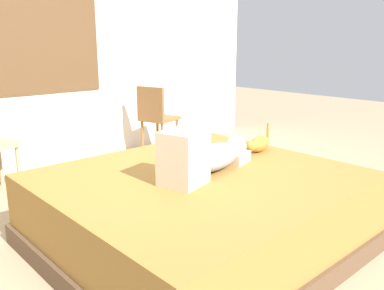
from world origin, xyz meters
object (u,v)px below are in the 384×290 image
cat (259,144)px  chair_spare (156,115)px  person_lying (207,156)px  bed (201,210)px

cat → chair_spare: (0.41, 1.89, -0.06)m
person_lying → chair_spare: (1.09, 1.99, -0.11)m
person_lying → chair_spare: 2.27m
bed → person_lying: person_lying is taller
bed → cat: (0.74, 0.11, 0.32)m
cat → chair_spare: size_ratio=0.41×
cat → chair_spare: 1.94m
bed → chair_spare: chair_spare is taller
bed → person_lying: 0.37m
bed → person_lying: size_ratio=2.15×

